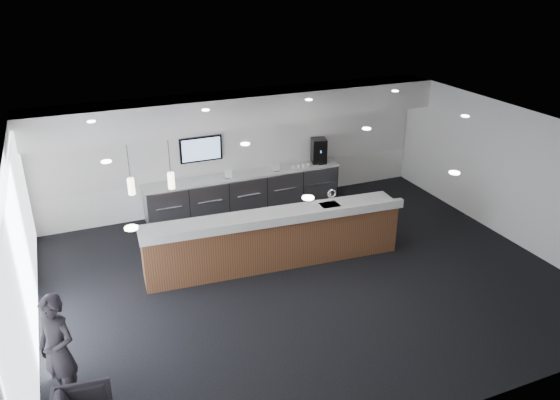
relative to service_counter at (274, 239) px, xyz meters
name	(u,v)px	position (x,y,z in m)	size (l,w,h in m)	color
ground	(305,278)	(0.35, -0.81, -0.57)	(10.00, 10.00, 0.00)	black
ceiling	(309,134)	(0.35, -0.81, 2.43)	(10.00, 8.00, 0.02)	black
back_wall	(239,149)	(0.35, 3.19, 0.93)	(10.00, 0.02, 3.00)	white
left_wall	(20,262)	(-4.65, -0.81, 0.93)	(0.02, 8.00, 3.00)	white
right_wall	(510,174)	(5.35, -0.81, 0.93)	(0.02, 8.00, 3.00)	white
soffit_bulkhead	(244,108)	(0.35, 2.74, 2.08)	(10.00, 0.90, 0.70)	silver
alcove_panel	(239,145)	(0.35, 3.16, 1.03)	(9.80, 0.06, 1.40)	silver
window_blinds_wall	(22,262)	(-4.61, -0.81, 0.93)	(0.04, 7.36, 2.55)	silver
back_credenza	(245,191)	(0.35, 2.83, -0.10)	(5.06, 0.66, 0.95)	#97999F
wall_tv	(201,149)	(-0.65, 3.10, 1.08)	(1.05, 0.08, 0.62)	black
pendant_left	(169,177)	(-2.05, -0.01, 1.68)	(0.12, 0.12, 0.30)	beige
pendant_right	(130,183)	(-2.75, -0.01, 1.68)	(0.12, 0.12, 0.30)	beige
ceiling_can_lights	(309,136)	(0.35, -0.81, 2.40)	(7.00, 5.00, 0.02)	white
service_counter	(274,239)	(0.00, 0.00, 0.00)	(5.47, 1.27, 1.49)	#4E321A
coffee_machine	(319,151)	(2.45, 2.89, 0.70)	(0.46, 0.54, 0.65)	black
info_sign_left	(228,174)	(-0.11, 2.69, 0.50)	(0.18, 0.02, 0.24)	white
info_sign_right	(276,167)	(1.15, 2.69, 0.50)	(0.19, 0.02, 0.26)	white
lounge_guest	(58,350)	(-4.25, -2.41, 0.29)	(0.63, 0.41, 1.72)	black
cup_0	(308,165)	(2.05, 2.70, 0.42)	(0.09, 0.09, 0.08)	white
cup_1	(303,166)	(1.91, 2.70, 0.42)	(0.09, 0.09, 0.08)	white
cup_2	(298,166)	(1.77, 2.70, 0.42)	(0.09, 0.09, 0.08)	white
cup_3	(293,167)	(1.63, 2.70, 0.42)	(0.09, 0.09, 0.08)	white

